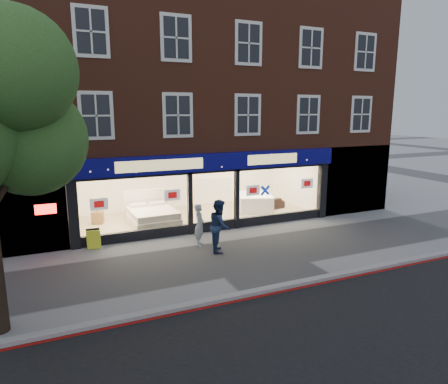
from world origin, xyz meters
TOP-DOWN VIEW (x-y plane):
  - ground at (0.00, 0.00)m, footprint 120.00×120.00m
  - kerb_line at (0.00, -3.10)m, footprint 60.00×0.10m
  - kerb_stone at (0.00, -2.90)m, footprint 60.00×0.25m
  - showroom_floor at (0.00, 5.25)m, footprint 11.00×4.50m
  - building at (-0.02, 6.93)m, footprint 19.00×8.26m
  - display_bed at (-2.24, 4.73)m, footprint 2.05×2.45m
  - bedside_table at (-4.40, 5.79)m, footprint 0.58×0.58m
  - mattress_stack at (3.10, 5.24)m, footprint 2.19×2.44m
  - sofa at (3.70, 5.13)m, footprint 1.94×0.98m
  - a_board at (-4.90, 2.70)m, footprint 0.53×0.38m
  - pedestrian_grey at (-1.22, 1.51)m, footprint 0.57×0.68m
  - pedestrian_blue at (-0.76, 0.67)m, footprint 1.00×1.12m

SIDE VIEW (x-z plane):
  - ground at x=0.00m, z-range 0.00..0.00m
  - kerb_line at x=0.00m, z-range 0.00..0.01m
  - showroom_floor at x=0.00m, z-range 0.00..0.10m
  - kerb_stone at x=0.00m, z-range 0.00..0.12m
  - sofa at x=3.70m, z-range 0.10..0.64m
  - bedside_table at x=-4.40m, z-range 0.10..0.65m
  - a_board at x=-4.90m, z-range 0.00..0.76m
  - display_bed at x=-2.24m, z-range -0.20..1.16m
  - mattress_stack at x=3.10m, z-range 0.10..0.89m
  - pedestrian_grey at x=-1.22m, z-range 0.00..1.60m
  - pedestrian_blue at x=-0.76m, z-range 0.00..1.90m
  - building at x=-0.02m, z-range 1.52..11.82m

